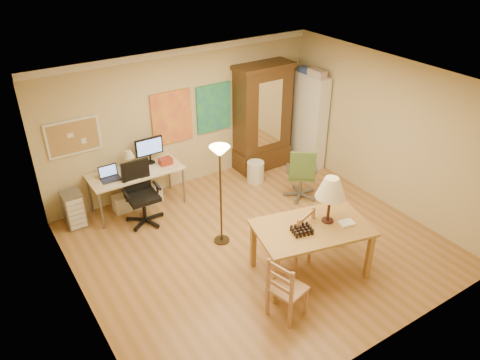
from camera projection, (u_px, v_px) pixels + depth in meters
floor at (258, 244)px, 7.69m from camera, size 5.50×5.50×0.00m
crown_molding at (180, 51)px, 8.17m from camera, size 5.50×0.08×0.12m
corkboard at (74, 137)px, 7.77m from camera, size 0.90×0.04×0.62m
art_panel_left at (172, 117)px, 8.65m from camera, size 0.80×0.04×1.00m
art_panel_right at (214, 108)px, 9.07m from camera, size 0.75×0.04×0.95m
dining_table at (319, 216)px, 6.68m from camera, size 1.82×1.33×1.54m
ladder_chair_back at (295, 239)px, 7.03m from camera, size 0.58×0.57×1.01m
ladder_chair_left at (286, 290)px, 6.14m from camera, size 0.51×0.53×0.94m
torchiere_lamp at (220, 167)px, 7.08m from camera, size 0.32×0.32×1.74m
computer_desk at (138, 184)px, 8.49m from camera, size 1.65×0.72×1.25m
office_chair_black at (143, 207)px, 8.14m from camera, size 0.68×0.68×1.11m
office_chair_green at (301, 185)px, 8.82m from camera, size 0.67×0.67×1.05m
drawer_cart at (74, 209)px, 8.02m from camera, size 0.32×0.39×0.64m
armoire at (262, 124)px, 9.62m from camera, size 1.21×0.57×2.22m
bookshelf at (310, 121)px, 9.72m from camera, size 0.29×0.78×1.96m
wastebin at (255, 172)px, 9.40m from camera, size 0.35×0.35×0.43m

